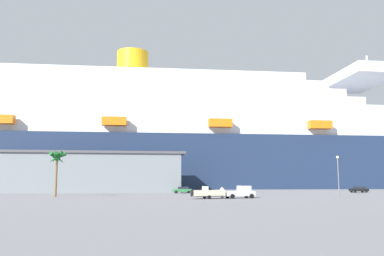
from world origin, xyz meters
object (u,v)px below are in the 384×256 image
Objects in this scene: palm_tree at (57,160)px; parked_car_green_wagon at (182,190)px; cruise_ship at (208,143)px; street_lamp at (338,170)px; parked_car_black_coupe at (359,189)px; pickup_truck at (240,192)px; small_boat_on_trailer at (212,193)px.

palm_tree is 1.89× the size of parked_car_green_wagon.
street_lamp is at bearing -78.54° from cruise_ship.
cruise_ship reaches higher than parked_car_black_coupe.
pickup_truck is 0.77× the size of small_boat_on_trailer.
cruise_ship is at bearing 120.97° from parked_car_black_coupe.
pickup_truck is (-6.56, -80.29, -16.38)m from cruise_ship.
small_boat_on_trailer is 1.67× the size of parked_car_green_wagon.
palm_tree is at bearing -164.82° from parked_car_black_coupe.
cruise_ship reaches higher than palm_tree.
pickup_truck is 5.43m from small_boat_on_trailer.
small_boat_on_trailer is 30.72m from palm_tree.
palm_tree is 74.61m from parked_car_black_coupe.
small_boat_on_trailer is at bearing -98.26° from cruise_ship.
cruise_ship is at bearing 81.74° from small_boat_on_trailer.
cruise_ship reaches higher than small_boat_on_trailer.
pickup_truck is at bearing -14.08° from palm_tree.
small_boat_on_trailer is (-11.84, -81.54, -16.46)m from cruise_ship.
parked_car_green_wagon is at bearing -105.33° from cruise_ship.
street_lamp is 1.74× the size of parked_car_green_wagon.
cruise_ship is 31.70× the size of small_boat_on_trailer.
pickup_truck is 1.30× the size of parked_car_black_coupe.
cruise_ship reaches higher than street_lamp.
pickup_truck is at bearing -164.12° from street_lamp.
parked_car_black_coupe is at bearing -59.03° from cruise_ship.
palm_tree reaches higher than parked_car_green_wagon.
cruise_ship is 63.27m from parked_car_black_coupe.
cruise_ship reaches higher than pickup_truck.
cruise_ship is at bearing 74.67° from parked_car_green_wagon.
street_lamp reaches higher than parked_car_black_coupe.
cruise_ship is 30.33× the size of street_lamp.
palm_tree reaches higher than small_boat_on_trailer.
parked_car_green_wagon is 1.01× the size of parked_car_black_coupe.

